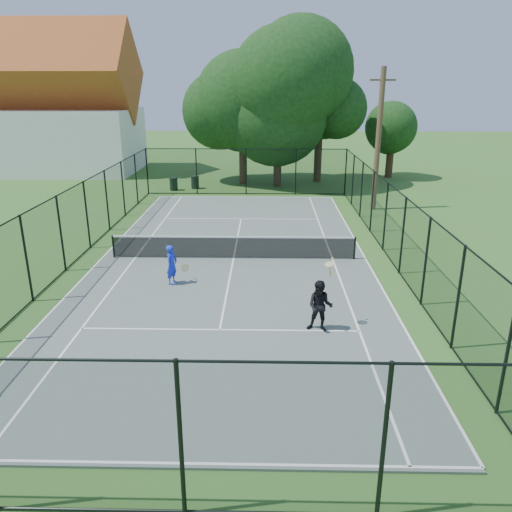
{
  "coord_description": "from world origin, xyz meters",
  "views": [
    {
      "loc": [
        1.35,
        -19.56,
        6.93
      ],
      "look_at": [
        1.0,
        -3.0,
        1.2
      ],
      "focal_mm": 35.0,
      "sensor_mm": 36.0,
      "label": 1
    }
  ],
  "objects_px": {
    "player_blue": "(172,265)",
    "utility_pole": "(378,140)",
    "trash_bin_right": "(195,182)",
    "tennis_net": "(233,246)",
    "player_black": "(320,306)",
    "trash_bin_left": "(174,184)"
  },
  "relations": [
    {
      "from": "utility_pole",
      "to": "player_black",
      "type": "relative_size",
      "value": 3.75
    },
    {
      "from": "trash_bin_left",
      "to": "player_blue",
      "type": "xyz_separation_m",
      "value": [
        2.99,
        -17.04,
        0.34
      ]
    },
    {
      "from": "player_blue",
      "to": "utility_pole",
      "type": "bearing_deg",
      "value": 50.88
    },
    {
      "from": "tennis_net",
      "to": "player_blue",
      "type": "relative_size",
      "value": 6.97
    },
    {
      "from": "trash_bin_left",
      "to": "player_blue",
      "type": "relative_size",
      "value": 0.6
    },
    {
      "from": "player_black",
      "to": "player_blue",
      "type": "bearing_deg",
      "value": 144.38
    },
    {
      "from": "tennis_net",
      "to": "player_black",
      "type": "relative_size",
      "value": 4.82
    },
    {
      "from": "trash_bin_right",
      "to": "player_black",
      "type": "relative_size",
      "value": 0.41
    },
    {
      "from": "trash_bin_right",
      "to": "utility_pole",
      "type": "height_order",
      "value": "utility_pole"
    },
    {
      "from": "tennis_net",
      "to": "trash_bin_left",
      "type": "height_order",
      "value": "tennis_net"
    },
    {
      "from": "trash_bin_right",
      "to": "player_blue",
      "type": "relative_size",
      "value": 0.6
    },
    {
      "from": "trash_bin_left",
      "to": "player_black",
      "type": "distance_m",
      "value": 22.08
    },
    {
      "from": "trash_bin_left",
      "to": "player_black",
      "type": "relative_size",
      "value": 0.42
    },
    {
      "from": "utility_pole",
      "to": "player_blue",
      "type": "xyz_separation_m",
      "value": [
        -9.61,
        -11.82,
        -3.2
      ]
    },
    {
      "from": "tennis_net",
      "to": "trash_bin_right",
      "type": "relative_size",
      "value": 11.62
    },
    {
      "from": "tennis_net",
      "to": "trash_bin_left",
      "type": "distance_m",
      "value": 15.08
    },
    {
      "from": "trash_bin_right",
      "to": "player_black",
      "type": "distance_m",
      "value": 22.22
    },
    {
      "from": "trash_bin_left",
      "to": "trash_bin_right",
      "type": "bearing_deg",
      "value": 24.7
    },
    {
      "from": "trash_bin_right",
      "to": "player_blue",
      "type": "distance_m",
      "value": 17.75
    },
    {
      "from": "tennis_net",
      "to": "player_blue",
      "type": "height_order",
      "value": "player_blue"
    },
    {
      "from": "tennis_net",
      "to": "trash_bin_right",
      "type": "height_order",
      "value": "tennis_net"
    },
    {
      "from": "tennis_net",
      "to": "trash_bin_right",
      "type": "bearing_deg",
      "value": 103.78
    }
  ]
}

